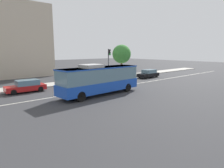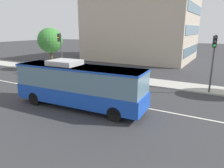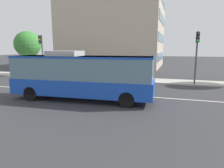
{
  "view_description": "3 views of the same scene",
  "coord_description": "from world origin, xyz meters",
  "px_view_note": "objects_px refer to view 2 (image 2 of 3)",
  "views": [
    {
      "loc": [
        -11.86,
        -19.33,
        4.89
      ],
      "look_at": [
        3.23,
        -1.94,
        0.94
      ],
      "focal_mm": 31.12,
      "sensor_mm": 36.0,
      "label": 1
    },
    {
      "loc": [
        10.35,
        -13.67,
        5.67
      ],
      "look_at": [
        3.07,
        -0.56,
        1.65
      ],
      "focal_mm": 32.96,
      "sensor_mm": 36.0,
      "label": 2
    },
    {
      "loc": [
        7.33,
        -14.8,
        3.65
      ],
      "look_at": [
        2.91,
        -0.44,
        0.93
      ],
      "focal_mm": 31.95,
      "sensor_mm": 36.0,
      "label": 3
    }
  ],
  "objects_px": {
    "traffic_light_mid_block": "(60,46)",
    "sedan_red": "(75,73)",
    "street_tree_kerbside_centre": "(50,41)",
    "traffic_light_near_corner": "(213,54)",
    "transit_bus": "(79,84)"
  },
  "relations": [
    {
      "from": "traffic_light_mid_block",
      "to": "sedan_red",
      "type": "bearing_deg",
      "value": 69.94
    },
    {
      "from": "sedan_red",
      "to": "street_tree_kerbside_centre",
      "type": "distance_m",
      "value": 8.14
    },
    {
      "from": "street_tree_kerbside_centre",
      "to": "traffic_light_near_corner",
      "type": "bearing_deg",
      "value": -4.86
    },
    {
      "from": "transit_bus",
      "to": "street_tree_kerbside_centre",
      "type": "relative_size",
      "value": 1.72
    },
    {
      "from": "sedan_red",
      "to": "traffic_light_mid_block",
      "type": "relative_size",
      "value": 0.88
    },
    {
      "from": "sedan_red",
      "to": "traffic_light_near_corner",
      "type": "height_order",
      "value": "traffic_light_near_corner"
    },
    {
      "from": "transit_bus",
      "to": "traffic_light_near_corner",
      "type": "height_order",
      "value": "traffic_light_near_corner"
    },
    {
      "from": "sedan_red",
      "to": "traffic_light_near_corner",
      "type": "distance_m",
      "value": 14.41
    },
    {
      "from": "traffic_light_mid_block",
      "to": "street_tree_kerbside_centre",
      "type": "bearing_deg",
      "value": -114.0
    },
    {
      "from": "transit_bus",
      "to": "traffic_light_mid_block",
      "type": "bearing_deg",
      "value": 135.38
    },
    {
      "from": "sedan_red",
      "to": "traffic_light_mid_block",
      "type": "bearing_deg",
      "value": -20.36
    },
    {
      "from": "traffic_light_near_corner",
      "to": "transit_bus",
      "type": "bearing_deg",
      "value": -42.02
    },
    {
      "from": "transit_bus",
      "to": "traffic_light_mid_block",
      "type": "height_order",
      "value": "traffic_light_mid_block"
    },
    {
      "from": "street_tree_kerbside_centre",
      "to": "transit_bus",
      "type": "bearing_deg",
      "value": -38.23
    },
    {
      "from": "street_tree_kerbside_centre",
      "to": "sedan_red",
      "type": "bearing_deg",
      "value": -24.67
    }
  ]
}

